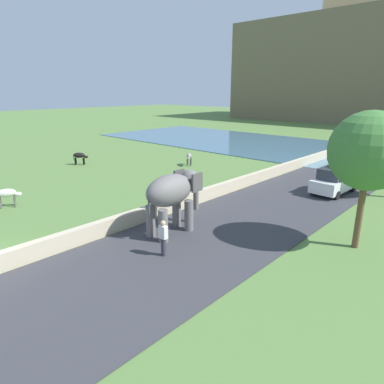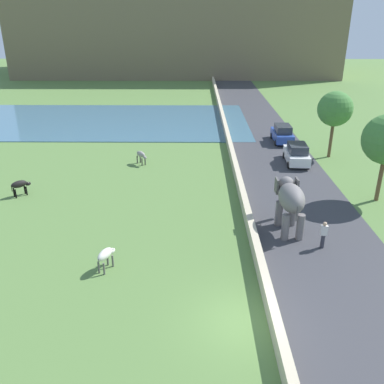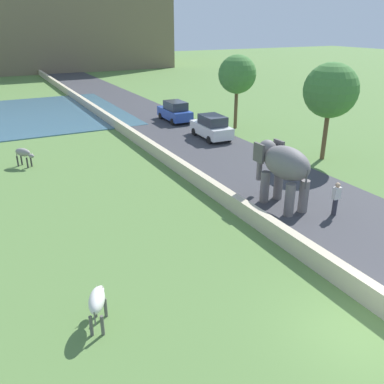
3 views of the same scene
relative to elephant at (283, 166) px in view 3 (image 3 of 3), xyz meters
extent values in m
plane|color=#567A3D|center=(-3.42, -7.99, -2.04)|extent=(220.00, 220.00, 0.00)
cube|color=#38383D|center=(1.58, 12.01, -2.01)|extent=(7.00, 120.00, 0.06)
cube|color=beige|center=(-2.22, 10.01, -1.64)|extent=(0.40, 110.00, 0.79)
ellipsoid|color=slate|center=(0.01, -0.22, 0.20)|extent=(1.48, 2.74, 1.50)
cylinder|color=slate|center=(-0.44, 0.64, -1.24)|extent=(0.44, 0.44, 1.60)
cylinder|color=slate|center=(0.40, 0.66, -1.24)|extent=(0.44, 0.44, 1.60)
cylinder|color=slate|center=(-0.39, -1.11, -1.24)|extent=(0.44, 0.44, 1.60)
cylinder|color=slate|center=(0.45, -1.09, -1.24)|extent=(0.44, 0.44, 1.60)
ellipsoid|color=slate|center=(-0.03, 1.19, 0.39)|extent=(1.03, 0.93, 1.10)
cube|color=#504C4C|center=(-0.63, 1.04, 0.43)|extent=(0.14, 0.70, 0.90)
cube|color=#504C4C|center=(0.57, 1.07, 0.43)|extent=(0.14, 0.70, 0.90)
cylinder|color=slate|center=(-0.05, 1.66, -0.50)|extent=(0.28, 0.28, 1.50)
cone|color=silver|center=(-0.27, 1.59, -0.05)|extent=(0.14, 0.56, 0.17)
cone|color=silver|center=(0.17, 1.60, -0.05)|extent=(0.14, 0.56, 0.17)
cylinder|color=#504C4C|center=(0.04, -1.55, -0.15)|extent=(0.08, 0.08, 0.90)
cylinder|color=#33333D|center=(1.49, -2.02, -1.61)|extent=(0.22, 0.22, 0.85)
cube|color=silver|center=(1.49, -2.02, -0.91)|extent=(0.36, 0.22, 0.56)
sphere|color=tan|center=(1.49, -2.02, -0.52)|extent=(0.22, 0.22, 0.22)
cube|color=white|center=(3.16, 12.00, -1.34)|extent=(1.89, 4.08, 0.80)
cube|color=#2D333D|center=(3.15, 11.80, -0.59)|extent=(1.55, 2.27, 0.70)
cylinder|color=black|center=(2.41, 13.34, -1.74)|extent=(0.21, 0.61, 0.60)
cylinder|color=black|center=(4.03, 13.26, -1.74)|extent=(0.21, 0.61, 0.60)
cylinder|color=black|center=(2.29, 10.74, -1.74)|extent=(0.21, 0.61, 0.60)
cylinder|color=black|center=(3.90, 10.66, -1.74)|extent=(0.21, 0.61, 0.60)
cube|color=#2D4CA8|center=(3.16, 18.41, -1.34)|extent=(1.75, 4.02, 0.80)
cube|color=#2D333D|center=(3.15, 18.21, -0.59)|extent=(1.47, 2.22, 0.70)
cylinder|color=black|center=(2.36, 19.72, -1.74)|extent=(0.19, 0.60, 0.60)
cylinder|color=black|center=(3.98, 19.71, -1.74)|extent=(0.19, 0.60, 0.60)
cylinder|color=black|center=(2.33, 17.12, -1.74)|extent=(0.19, 0.60, 0.60)
cylinder|color=black|center=(3.95, 17.11, -1.74)|extent=(0.19, 0.60, 0.60)
ellipsoid|color=gray|center=(-10.13, 11.74, -1.14)|extent=(1.04, 1.13, 0.50)
cylinder|color=#373533|center=(-9.76, 11.54, -1.71)|extent=(0.10, 0.10, 0.65)
cylinder|color=#373533|center=(-10.00, 11.35, -1.71)|extent=(0.10, 0.10, 0.65)
cylinder|color=#373533|center=(-10.25, 12.14, -1.71)|extent=(0.10, 0.10, 0.65)
cylinder|color=#373533|center=(-10.49, 11.95, -1.71)|extent=(0.10, 0.10, 0.65)
ellipsoid|color=gray|center=(-9.73, 11.25, -1.29)|extent=(0.44, 0.46, 0.26)
cone|color=beige|center=(-9.66, 11.31, -1.12)|extent=(0.04, 0.04, 0.12)
cone|color=beige|center=(-9.80, 11.20, -1.12)|extent=(0.04, 0.04, 0.12)
cylinder|color=#373533|center=(-10.46, 12.16, -1.34)|extent=(0.04, 0.04, 0.45)
ellipsoid|color=silver|center=(-9.95, -4.17, -1.14)|extent=(0.83, 1.18, 0.50)
cylinder|color=#595753|center=(-9.94, -3.76, -1.71)|extent=(0.10, 0.10, 0.65)
cylinder|color=#595753|center=(-9.66, -3.88, -1.71)|extent=(0.10, 0.10, 0.65)
cylinder|color=#595753|center=(-10.24, -4.47, -1.71)|extent=(0.10, 0.10, 0.65)
cylinder|color=#595753|center=(-9.95, -4.59, -1.71)|extent=(0.10, 0.10, 0.65)
ellipsoid|color=silver|center=(-9.70, -3.59, -1.29)|extent=(0.38, 0.46, 0.26)
cone|color=beige|center=(-9.78, -3.56, -1.12)|extent=(0.04, 0.04, 0.12)
cone|color=beige|center=(-9.62, -3.63, -1.12)|extent=(0.04, 0.04, 0.12)
cylinder|color=#595753|center=(-10.15, -4.67, -1.34)|extent=(0.04, 0.04, 0.45)
cylinder|color=brown|center=(7.06, 4.45, -0.44)|extent=(0.28, 0.28, 3.19)
sphere|color=#427A38|center=(7.06, 4.45, 2.31)|extent=(3.31, 3.31, 3.31)
cylinder|color=brown|center=(6.55, 13.89, -0.39)|extent=(0.28, 0.28, 3.29)
sphere|color=#427A38|center=(6.55, 13.89, 2.30)|extent=(3.01, 3.01, 3.01)
camera|label=1|loc=(11.13, -10.57, 4.71)|focal=31.58mm
camera|label=2|loc=(-5.46, -21.68, 9.82)|focal=38.64mm
camera|label=3|loc=(-11.87, -13.69, 6.13)|focal=37.80mm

